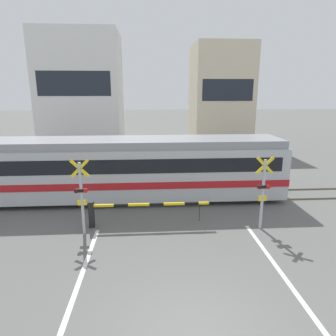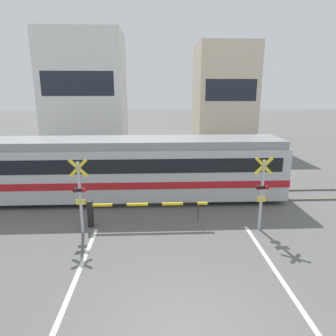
{
  "view_description": "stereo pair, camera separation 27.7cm",
  "coord_description": "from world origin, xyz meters",
  "px_view_note": "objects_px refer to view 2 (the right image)",
  "views": [
    {
      "loc": [
        -0.91,
        -5.31,
        5.18
      ],
      "look_at": [
        0.0,
        8.48,
        1.6
      ],
      "focal_mm": 32.0,
      "sensor_mm": 36.0,
      "label": 1
    },
    {
      "loc": [
        -0.63,
        -5.32,
        5.18
      ],
      "look_at": [
        0.0,
        8.48,
        1.6
      ],
      "focal_mm": 32.0,
      "sensor_mm": 36.0,
      "label": 2
    }
  ],
  "objects_px": {
    "commuter_train": "(72,168)",
    "crossing_signal_right": "(262,190)",
    "crossing_barrier_near": "(125,208)",
    "crossing_signal_left": "(80,193)",
    "crossing_barrier_far": "(195,167)",
    "pedestrian": "(153,153)"
  },
  "relations": [
    {
      "from": "commuter_train",
      "to": "crossing_signal_left",
      "type": "xyz_separation_m",
      "value": [
        1.23,
        -3.67,
        -0.03
      ]
    },
    {
      "from": "commuter_train",
      "to": "crossing_barrier_far",
      "type": "relative_size",
      "value": 4.32
    },
    {
      "from": "crossing_barrier_near",
      "to": "crossing_signal_left",
      "type": "relative_size",
      "value": 1.64
    },
    {
      "from": "crossing_barrier_near",
      "to": "crossing_signal_right",
      "type": "bearing_deg",
      "value": -5.71
    },
    {
      "from": "commuter_train",
      "to": "crossing_signal_left",
      "type": "bearing_deg",
      "value": -71.43
    },
    {
      "from": "commuter_train",
      "to": "crossing_barrier_far",
      "type": "height_order",
      "value": "commuter_train"
    },
    {
      "from": "crossing_barrier_near",
      "to": "pedestrian",
      "type": "height_order",
      "value": "pedestrian"
    },
    {
      "from": "commuter_train",
      "to": "pedestrian",
      "type": "distance_m",
      "value": 7.93
    },
    {
      "from": "crossing_signal_left",
      "to": "crossing_barrier_near",
      "type": "bearing_deg",
      "value": 18.45
    },
    {
      "from": "commuter_train",
      "to": "crossing_signal_right",
      "type": "distance_m",
      "value": 8.76
    },
    {
      "from": "crossing_barrier_far",
      "to": "crossing_signal_left",
      "type": "relative_size",
      "value": 1.64
    },
    {
      "from": "crossing_signal_right",
      "to": "crossing_barrier_far",
      "type": "bearing_deg",
      "value": 102.51
    },
    {
      "from": "crossing_barrier_near",
      "to": "crossing_barrier_far",
      "type": "distance_m",
      "value": 7.41
    },
    {
      "from": "commuter_train",
      "to": "crossing_barrier_near",
      "type": "relative_size",
      "value": 4.32
    },
    {
      "from": "pedestrian",
      "to": "crossing_barrier_far",
      "type": "bearing_deg",
      "value": -54.55
    },
    {
      "from": "commuter_train",
      "to": "crossing_barrier_near",
      "type": "xyz_separation_m",
      "value": [
        2.78,
        -3.15,
        -0.87
      ]
    },
    {
      "from": "commuter_train",
      "to": "pedestrian",
      "type": "xyz_separation_m",
      "value": [
        3.86,
        6.89,
        -0.72
      ]
    },
    {
      "from": "crossing_barrier_far",
      "to": "crossing_signal_right",
      "type": "relative_size",
      "value": 1.64
    },
    {
      "from": "crossing_barrier_near",
      "to": "crossing_signal_left",
      "type": "bearing_deg",
      "value": -161.55
    },
    {
      "from": "commuter_train",
      "to": "crossing_signal_right",
      "type": "xyz_separation_m",
      "value": [
        7.96,
        -3.67,
        -0.03
      ]
    },
    {
      "from": "crossing_barrier_far",
      "to": "crossing_signal_left",
      "type": "distance_m",
      "value": 8.73
    },
    {
      "from": "commuter_train",
      "to": "crossing_signal_left",
      "type": "relative_size",
      "value": 7.09
    }
  ]
}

